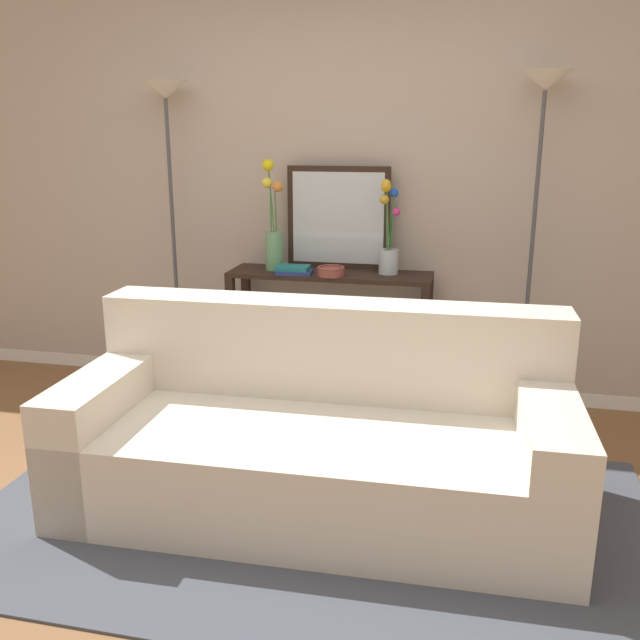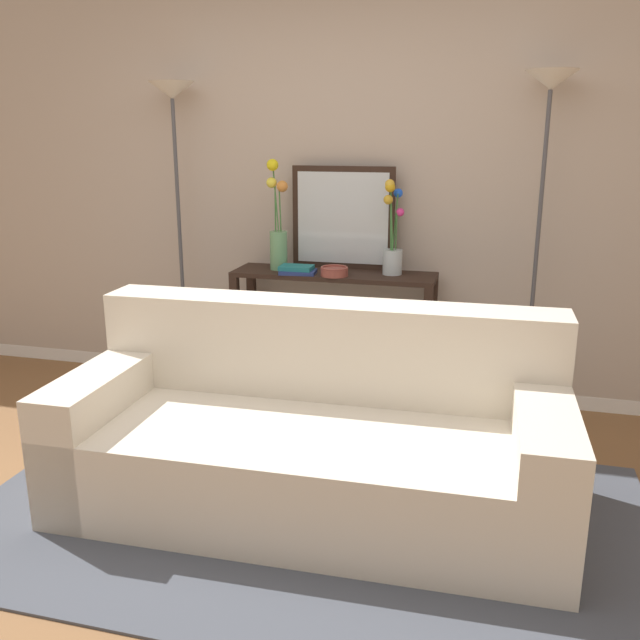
{
  "view_description": "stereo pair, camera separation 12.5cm",
  "coord_description": "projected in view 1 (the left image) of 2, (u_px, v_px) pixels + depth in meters",
  "views": [
    {
      "loc": [
        0.85,
        -2.26,
        1.64
      ],
      "look_at": [
        0.1,
        1.06,
        0.7
      ],
      "focal_mm": 38.15,
      "sensor_mm": 36.0,
      "label": 1
    },
    {
      "loc": [
        0.97,
        -2.23,
        1.64
      ],
      "look_at": [
        0.1,
        1.06,
        0.7
      ],
      "focal_mm": 38.15,
      "sensor_mm": 36.0,
      "label": 2
    }
  ],
  "objects": [
    {
      "name": "vase_short_flowers",
      "position": [
        389.0,
        241.0,
        4.02
      ],
      "size": [
        0.12,
        0.12,
        0.56
      ],
      "color": "silver",
      "rests_on": "console_table"
    },
    {
      "name": "fruit_bowl",
      "position": [
        331.0,
        271.0,
        4.01
      ],
      "size": [
        0.16,
        0.16,
        0.05
      ],
      "color": "brown",
      "rests_on": "console_table"
    },
    {
      "name": "floor_lamp_left",
      "position": [
        169.0,
        152.0,
        4.18
      ],
      "size": [
        0.28,
        0.28,
        1.94
      ],
      "color": "#4C4C51",
      "rests_on": "ground"
    },
    {
      "name": "console_table",
      "position": [
        330.0,
        314.0,
        4.19
      ],
      "size": [
        1.23,
        0.34,
        0.83
      ],
      "color": "black",
      "rests_on": "ground"
    },
    {
      "name": "book_stack",
      "position": [
        294.0,
        270.0,
        4.07
      ],
      "size": [
        0.23,
        0.16,
        0.05
      ],
      "color": "navy",
      "rests_on": "console_table"
    },
    {
      "name": "floor_lamp_right",
      "position": [
        540.0,
        152.0,
        3.71
      ],
      "size": [
        0.28,
        0.28,
        1.96
      ],
      "color": "#4C4C51",
      "rests_on": "ground"
    },
    {
      "name": "couch",
      "position": [
        318.0,
        439.0,
        3.07
      ],
      "size": [
        2.22,
        1.01,
        0.88
      ],
      "color": "beige",
      "rests_on": "ground"
    },
    {
      "name": "area_rug",
      "position": [
        311.0,
        518.0,
        2.99
      ],
      "size": [
        2.97,
        1.7,
        0.01
      ],
      "color": "#474C56",
      "rests_on": "ground"
    },
    {
      "name": "back_wall",
      "position": [
        337.0,
        173.0,
        4.25
      ],
      "size": [
        12.0,
        0.15,
        2.81
      ],
      "color": "white",
      "rests_on": "ground"
    },
    {
      "name": "wall_mirror",
      "position": [
        338.0,
        218.0,
        4.16
      ],
      "size": [
        0.64,
        0.02,
        0.62
      ],
      "color": "black",
      "rests_on": "console_table"
    },
    {
      "name": "ground_plane",
      "position": [
        238.0,
        557.0,
        2.74
      ],
      "size": [
        16.0,
        16.0,
        0.02
      ],
      "primitive_type": "cube",
      "color": "brown"
    },
    {
      "name": "vase_tall_flowers",
      "position": [
        273.0,
        232.0,
        4.13
      ],
      "size": [
        0.13,
        0.12,
        0.67
      ],
      "color": "#669E6B",
      "rests_on": "console_table"
    },
    {
      "name": "book_row_under_console",
      "position": [
        274.0,
        386.0,
        4.4
      ],
      "size": [
        0.28,
        0.18,
        0.13
      ],
      "color": "#BC3328",
      "rests_on": "ground"
    }
  ]
}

